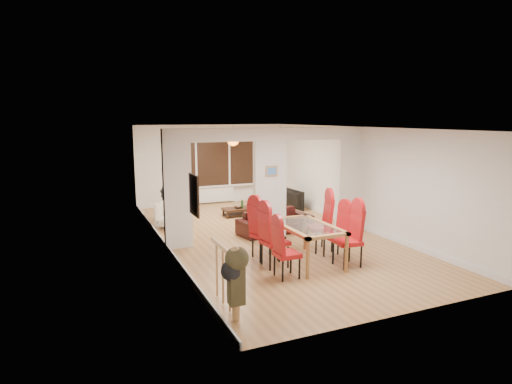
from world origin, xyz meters
TOP-DOWN VIEW (x-y plane):
  - floor at (0.00, 0.00)m, footprint 5.00×9.00m
  - room_walls at (0.00, 0.00)m, footprint 5.00×9.00m
  - divider_wall at (0.00, 0.00)m, footprint 5.00×0.18m
  - bay_window_blinds at (0.00, 4.44)m, footprint 3.00×0.08m
  - radiator at (0.00, 4.40)m, footprint 1.40×0.08m
  - pendant_light at (0.30, 3.30)m, footprint 0.36×0.36m
  - stair_newel at (-2.25, -3.20)m, footprint 0.40×1.20m
  - wall_poster at (-2.47, -2.40)m, footprint 0.04×0.52m
  - pillar_photo at (0.00, -0.10)m, footprint 0.30×0.03m
  - dining_table at (-0.12, -1.96)m, footprint 0.92×1.63m
  - dining_chair_la at (-0.83, -2.52)m, footprint 0.41×0.41m
  - dining_chair_lb at (-0.78, -1.91)m, footprint 0.51×0.51m
  - dining_chair_lc at (-0.76, -1.43)m, footprint 0.57×0.57m
  - dining_chair_ra at (0.51, -2.44)m, footprint 0.51×0.51m
  - dining_chair_rb at (0.58, -1.96)m, footprint 0.46×0.46m
  - dining_chair_rc at (0.53, -1.39)m, footprint 0.57×0.57m
  - sofa at (0.30, 0.30)m, footprint 2.00×1.05m
  - armchair at (-1.91, 1.82)m, footprint 1.04×1.05m
  - person at (-1.92, 2.61)m, footprint 0.62×0.46m
  - television at (2.00, 2.65)m, footprint 1.04×0.20m
  - coffee_table at (0.17, 2.36)m, footprint 1.13×0.80m
  - bottle at (0.19, 2.28)m, footprint 0.06×0.06m
  - bowl at (0.09, 2.34)m, footprint 0.23×0.23m
  - shoes at (0.10, -0.36)m, footprint 0.23×0.25m

SIDE VIEW (x-z plane):
  - floor at x=0.00m, z-range -0.01..0.01m
  - shoes at x=0.10m, z-range 0.00..0.09m
  - coffee_table at x=0.17m, z-range 0.00..0.24m
  - bowl at x=0.09m, z-range 0.24..0.29m
  - sofa at x=0.30m, z-range 0.00..0.56m
  - television at x=2.00m, z-range 0.00..0.60m
  - radiator at x=0.00m, z-range 0.05..0.55m
  - armchair at x=-1.91m, z-range 0.00..0.69m
  - bottle at x=0.19m, z-range 0.24..0.49m
  - dining_table at x=-0.12m, z-range 0.00..0.77m
  - dining_chair_la at x=-0.83m, z-range 0.00..1.03m
  - dining_chair_rb at x=0.58m, z-range 0.00..1.05m
  - stair_newel at x=-2.25m, z-range 0.00..1.10m
  - dining_chair_lb at x=-0.78m, z-range 0.00..1.14m
  - dining_chair_ra at x=0.51m, z-range 0.00..1.15m
  - dining_chair_lc at x=-0.76m, z-range 0.00..1.16m
  - dining_chair_rc at x=0.53m, z-range 0.00..1.18m
  - person at x=-1.92m, z-range 0.00..1.53m
  - room_walls at x=0.00m, z-range 0.00..2.60m
  - divider_wall at x=0.00m, z-range 0.00..2.60m
  - bay_window_blinds at x=0.00m, z-range 0.60..2.40m
  - wall_poster at x=-2.47m, z-range 1.27..1.94m
  - pillar_photo at x=0.00m, z-range 1.48..1.73m
  - pendant_light at x=0.30m, z-range 1.97..2.33m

